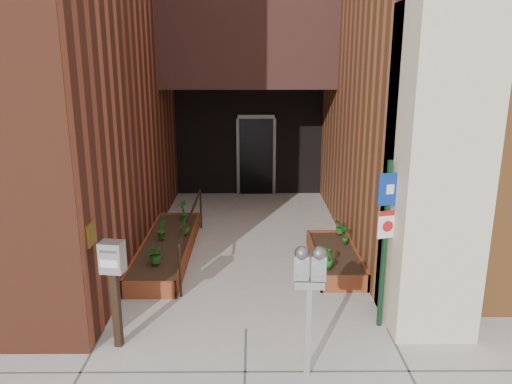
{
  "coord_description": "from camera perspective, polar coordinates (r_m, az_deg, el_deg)",
  "views": [
    {
      "loc": [
        0.1,
        -6.27,
        3.7
      ],
      "look_at": [
        0.16,
        1.8,
        1.51
      ],
      "focal_mm": 35.0,
      "sensor_mm": 36.0,
      "label": 1
    }
  ],
  "objects": [
    {
      "name": "shrub_left_b",
      "position": [
        9.83,
        -10.76,
        -4.22
      ],
      "size": [
        0.23,
        0.23,
        0.36
      ],
      "primitive_type": "imported",
      "rotation": [
        0.0,
        0.0,
        1.74
      ],
      "color": "#255C1A",
      "rests_on": "planter_left"
    },
    {
      "name": "shrub_right_c",
      "position": [
        10.08,
        9.65,
        -3.91
      ],
      "size": [
        0.27,
        0.27,
        0.29
      ],
      "primitive_type": "imported",
      "rotation": [
        0.0,
        0.0,
        4.76
      ],
      "color": "#1D5F1B",
      "rests_on": "planter_right"
    },
    {
      "name": "planter_left",
      "position": [
        9.8,
        -10.13,
        -6.44
      ],
      "size": [
        0.9,
        3.6,
        0.3
      ],
      "color": "brown",
      "rests_on": "ground"
    },
    {
      "name": "shrub_left_a",
      "position": [
        8.72,
        -11.36,
        -6.83
      ],
      "size": [
        0.45,
        0.45,
        0.36
      ],
      "primitive_type": "imported",
      "rotation": [
        0.0,
        0.0,
        0.53
      ],
      "color": "#215719",
      "rests_on": "planter_left"
    },
    {
      "name": "shrub_left_c",
      "position": [
        10.02,
        -8.13,
        -3.8
      ],
      "size": [
        0.27,
        0.27,
        0.34
      ],
      "primitive_type": "imported",
      "rotation": [
        0.0,
        0.0,
        3.83
      ],
      "color": "#1A5C1B",
      "rests_on": "planter_left"
    },
    {
      "name": "handrail",
      "position": [
        9.47,
        -7.36,
        -3.14
      ],
      "size": [
        0.04,
        3.34,
        0.9
      ],
      "color": "black",
      "rests_on": "ground"
    },
    {
      "name": "shrub_right_a",
      "position": [
        8.45,
        8.22,
        -7.44
      ],
      "size": [
        0.25,
        0.25,
        0.35
      ],
      "primitive_type": "imported",
      "rotation": [
        0.0,
        0.0,
        1.26
      ],
      "color": "#195719",
      "rests_on": "planter_right"
    },
    {
      "name": "sign_post",
      "position": [
        6.97,
        14.68,
        -3.97
      ],
      "size": [
        0.32,
        0.12,
        2.4
      ],
      "color": "#12321C",
      "rests_on": "ground"
    },
    {
      "name": "architecture",
      "position": [
        13.23,
        -1.73,
        20.71
      ],
      "size": [
        20.0,
        14.6,
        10.0
      ],
      "color": "brown",
      "rests_on": "ground"
    },
    {
      "name": "shrub_left_d",
      "position": [
        10.95,
        -8.33,
        -1.97
      ],
      "size": [
        0.31,
        0.31,
        0.41
      ],
      "primitive_type": "imported",
      "rotation": [
        0.0,
        0.0,
        5.41
      ],
      "color": "#1A5D1E",
      "rests_on": "planter_left"
    },
    {
      "name": "shrub_right_b",
      "position": [
        9.56,
        10.22,
        -4.83
      ],
      "size": [
        0.21,
        0.21,
        0.35
      ],
      "primitive_type": "imported",
      "rotation": [
        0.0,
        0.0,
        2.99
      ],
      "color": "#1A5E1B",
      "rests_on": "planter_right"
    },
    {
      "name": "ground",
      "position": [
        7.29,
        -1.16,
        -15.37
      ],
      "size": [
        80.0,
        80.0,
        0.0
      ],
      "primitive_type": "plane",
      "color": "#9E9991",
      "rests_on": "ground"
    },
    {
      "name": "parking_meter",
      "position": [
        5.81,
        6.15,
        -9.61
      ],
      "size": [
        0.37,
        0.18,
        1.65
      ],
      "color": "#A2A3A5",
      "rests_on": "ground"
    },
    {
      "name": "planter_right",
      "position": [
        9.32,
        8.98,
        -7.55
      ],
      "size": [
        0.8,
        2.2,
        0.3
      ],
      "color": "brown",
      "rests_on": "ground"
    },
    {
      "name": "payment_dropbox",
      "position": [
        6.68,
        -15.98,
        -8.78
      ],
      "size": [
        0.32,
        0.26,
        1.47
      ],
      "color": "black",
      "rests_on": "ground"
    }
  ]
}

